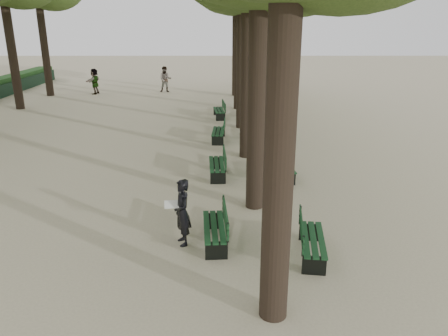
{
  "coord_description": "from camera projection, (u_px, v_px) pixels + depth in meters",
  "views": [
    {
      "loc": [
        0.57,
        -8.86,
        5.24
      ],
      "look_at": [
        0.6,
        3.0,
        1.2
      ],
      "focal_mm": 35.0,
      "sensor_mm": 36.0,
      "label": 1
    }
  ],
  "objects": [
    {
      "name": "pedestrian_e",
      "position": [
        95.0,
        81.0,
        32.21
      ],
      "size": [
        0.73,
        1.76,
        1.86
      ],
      "primitive_type": "imported",
      "rotation": [
        0.0,
        0.0,
        4.5
      ],
      "color": "#262628",
      "rests_on": "ground"
    },
    {
      "name": "bench_right_3",
      "position": [
        259.0,
        112.0,
        24.79
      ],
      "size": [
        0.73,
        1.84,
        0.92
      ],
      "color": "black",
      "rests_on": "ground"
    },
    {
      "name": "bench_left_1",
      "position": [
        217.0,
        169.0,
        15.33
      ],
      "size": [
        0.65,
        1.82,
        0.92
      ],
      "color": "black",
      "rests_on": "ground"
    },
    {
      "name": "pedestrian_c",
      "position": [
        248.0,
        85.0,
        30.52
      ],
      "size": [
        0.59,
        1.15,
        1.87
      ],
      "primitive_type": "imported",
      "rotation": [
        0.0,
        0.0,
        4.92
      ],
      "color": "#262628",
      "rests_on": "ground"
    },
    {
      "name": "ground",
      "position": [
        198.0,
        259.0,
        10.08
      ],
      "size": [
        120.0,
        120.0,
        0.0
      ],
      "primitive_type": "plane",
      "color": "#B9AF8C",
      "rests_on": "ground"
    },
    {
      "name": "bench_left_2",
      "position": [
        218.0,
        135.0,
        19.82
      ],
      "size": [
        0.65,
        1.82,
        0.92
      ],
      "color": "black",
      "rests_on": "ground"
    },
    {
      "name": "bench_right_1",
      "position": [
        282.0,
        170.0,
        15.19
      ],
      "size": [
        0.78,
        1.86,
        0.92
      ],
      "color": "black",
      "rests_on": "ground"
    },
    {
      "name": "bench_right_0",
      "position": [
        312.0,
        246.0,
        10.1
      ],
      "size": [
        0.79,
        1.86,
        0.92
      ],
      "color": "black",
      "rests_on": "ground"
    },
    {
      "name": "man_with_map",
      "position": [
        182.0,
        212.0,
        10.51
      ],
      "size": [
        0.71,
        0.74,
        1.67
      ],
      "color": "black",
      "rests_on": "ground"
    },
    {
      "name": "bench_left_3",
      "position": [
        219.0,
        113.0,
        24.46
      ],
      "size": [
        0.75,
        1.85,
        0.92
      ],
      "color": "black",
      "rests_on": "ground"
    },
    {
      "name": "pedestrian_b",
      "position": [
        286.0,
        80.0,
        33.63
      ],
      "size": [
        0.74,
        1.07,
        1.6
      ],
      "primitive_type": "imported",
      "rotation": [
        0.0,
        0.0,
        5.17
      ],
      "color": "#262628",
      "rests_on": "ground"
    },
    {
      "name": "bench_left_0",
      "position": [
        215.0,
        233.0,
        10.71
      ],
      "size": [
        0.68,
        1.83,
        0.92
      ],
      "color": "black",
      "rests_on": "ground"
    },
    {
      "name": "bench_right_2",
      "position": [
        267.0,
        133.0,
        20.16
      ],
      "size": [
        0.71,
        1.84,
        0.92
      ],
      "color": "black",
      "rests_on": "ground"
    },
    {
      "name": "pedestrian_a",
      "position": [
        165.0,
        79.0,
        33.02
      ],
      "size": [
        0.96,
        0.45,
        1.92
      ],
      "primitive_type": "imported",
      "rotation": [
        0.0,
        0.0,
        0.07
      ],
      "color": "#262628",
      "rests_on": "ground"
    }
  ]
}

